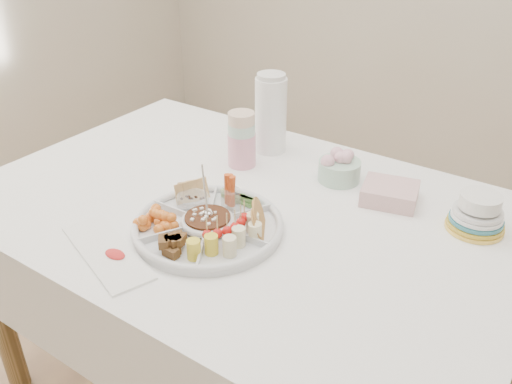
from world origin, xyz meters
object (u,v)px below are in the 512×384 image
Objects in this scene: party_tray at (208,224)px; thermos at (271,112)px; plate_stack at (477,214)px; dining_table at (243,308)px.

party_tray is 1.43× the size of thermos.
thermos reaches higher than party_tray.
plate_stack is at bearing -8.41° from thermos.
thermos is (-0.14, 0.50, 0.11)m from party_tray.
dining_table is 0.63m from thermos.
party_tray is at bearing -144.72° from plate_stack.
dining_table is 0.43m from party_tray.
plate_stack reaches higher than dining_table.
thermos is (-0.13, 0.34, 0.51)m from dining_table.
thermos reaches higher than dining_table.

